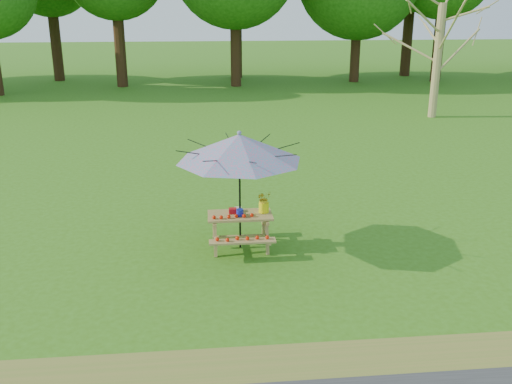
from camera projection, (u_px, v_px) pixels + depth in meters
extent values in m
plane|color=#376713|center=(341.00, 269.00, 9.98)|extent=(120.00, 120.00, 0.00)
cube|color=olive|center=(394.00, 365.00, 7.34)|extent=(120.00, 1.20, 0.01)
cylinder|color=#998653|center=(437.00, 62.00, 22.33)|extent=(0.31, 0.31, 4.39)
cube|color=#A98C4C|center=(240.00, 215.00, 10.64)|extent=(1.20, 0.62, 0.04)
cube|color=#A98C4C|center=(242.00, 241.00, 10.21)|extent=(1.20, 0.22, 0.04)
cube|color=#A98C4C|center=(238.00, 219.00, 11.25)|extent=(1.20, 0.22, 0.04)
cylinder|color=black|center=(240.00, 191.00, 10.49)|extent=(0.04, 0.04, 2.25)
cone|color=#2099B7|center=(239.00, 148.00, 10.23)|extent=(2.66, 2.66, 0.50)
sphere|color=#2099B7|center=(239.00, 133.00, 10.14)|extent=(0.08, 0.08, 0.08)
cube|color=red|center=(233.00, 211.00, 10.67)|extent=(0.14, 0.12, 0.10)
cylinder|color=#1420AA|center=(240.00, 213.00, 10.54)|extent=(0.13, 0.13, 0.13)
cube|color=beige|center=(238.00, 209.00, 10.79)|extent=(0.13, 0.13, 0.07)
cylinder|color=#FAEF0D|center=(264.00, 207.00, 10.71)|extent=(0.19, 0.19, 0.19)
imported|color=yellow|center=(264.00, 198.00, 10.66)|extent=(0.32, 0.30, 0.29)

